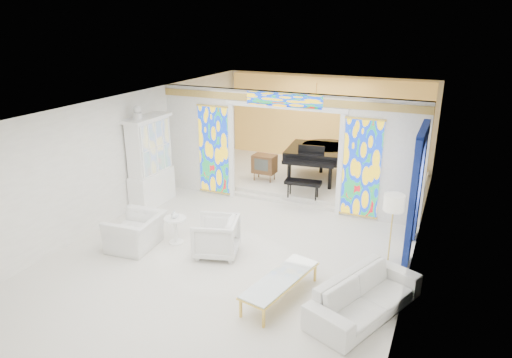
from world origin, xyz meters
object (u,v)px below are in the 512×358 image
at_px(armchair_left, 136,232).
at_px(sofa, 365,296).
at_px(armchair_right, 216,237).
at_px(grand_piano, 320,153).
at_px(tv_console, 264,164).
at_px(china_cabinet, 150,162).
at_px(coffee_table, 280,280).

bearing_deg(armchair_left, sofa, 80.04).
height_order(armchair_right, sofa, armchair_right).
distance_m(sofa, grand_piano, 6.47).
relative_size(sofa, tv_console, 2.92).
bearing_deg(sofa, armchair_left, 108.60).
bearing_deg(china_cabinet, armchair_right, -31.52).
xyz_separation_m(armchair_right, tv_console, (-0.71, 4.28, 0.27)).
relative_size(grand_piano, tv_console, 4.00).
relative_size(armchair_left, armchair_right, 1.25).
bearing_deg(armchair_left, grand_piano, 150.21).
xyz_separation_m(china_cabinet, coffee_table, (4.72, -2.74, -0.80)).
height_order(armchair_left, armchair_right, armchair_right).
distance_m(armchair_right, coffee_table, 2.05).
relative_size(china_cabinet, coffee_table, 1.43).
bearing_deg(grand_piano, armchair_right, -104.49).
distance_m(china_cabinet, armchair_right, 3.49).
distance_m(sofa, tv_console, 6.45).
bearing_deg(coffee_table, armchair_left, 171.40).
height_order(coffee_table, grand_piano, grand_piano).
relative_size(armchair_left, grand_piano, 0.36).
xyz_separation_m(armchair_right, coffee_table, (1.81, -0.96, -0.04)).
xyz_separation_m(sofa, coffee_table, (-1.45, -0.17, 0.04)).
bearing_deg(sofa, china_cabinet, 90.18).
bearing_deg(tv_console, china_cabinet, -129.92).
xyz_separation_m(china_cabinet, tv_console, (2.19, 2.50, -0.49)).
relative_size(coffee_table, tv_console, 2.46).
bearing_deg(armchair_left, armchair_right, 97.77).
relative_size(china_cabinet, tv_console, 3.52).
distance_m(grand_piano, tv_console, 1.69).
bearing_deg(sofa, grand_piano, 46.02).
height_order(china_cabinet, armchair_right, china_cabinet).
xyz_separation_m(armchair_left, coffee_table, (3.56, -0.54, 0.01)).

